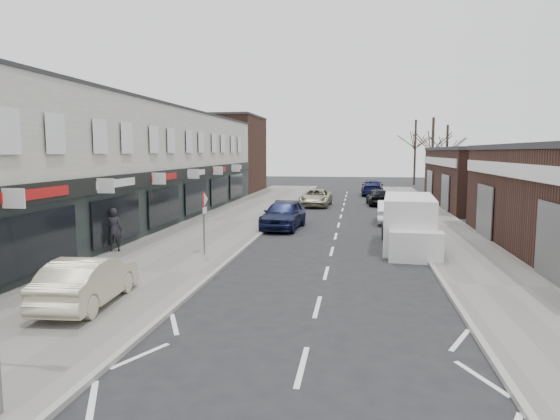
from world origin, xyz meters
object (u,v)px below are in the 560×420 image
at_px(parked_car_left_b, 281,214).
at_px(parked_car_right_c, 372,188).
at_px(warning_sign, 205,205).
at_px(parked_car_right_a, 390,212).
at_px(pedestrian, 114,230).
at_px(sedan_on_pavement, 88,280).
at_px(parked_car_left_c, 316,198).
at_px(parked_car_right_b, 378,197).
at_px(white_van, 409,224).
at_px(parked_car_left_a, 284,214).

bearing_deg(parked_car_left_b, parked_car_right_c, 77.61).
bearing_deg(warning_sign, parked_car_right_a, 54.24).
distance_m(pedestrian, parked_car_right_c, 33.15).
bearing_deg(parked_car_left_b, parked_car_right_a, 21.05).
relative_size(sedan_on_pavement, parked_car_right_c, 0.79).
height_order(pedestrian, parked_car_left_c, pedestrian).
bearing_deg(parked_car_right_b, warning_sign, 65.92).
bearing_deg(parked_car_left_c, parked_car_right_a, -56.59).
xyz_separation_m(white_van, parked_car_right_c, (-0.82, 27.84, -0.36)).
xyz_separation_m(white_van, parked_car_right_b, (-0.64, 18.48, -0.42)).
bearing_deg(parked_car_left_c, white_van, -69.48).
xyz_separation_m(warning_sign, white_van, (8.56, 3.16, -1.08)).
bearing_deg(parked_car_left_c, parked_car_left_a, -91.69).
bearing_deg(parked_car_right_a, sedan_on_pavement, 65.24).
bearing_deg(sedan_on_pavement, white_van, -138.39).
bearing_deg(pedestrian, parked_car_left_c, -124.13).
xyz_separation_m(parked_car_right_a, parked_car_right_b, (-0.31, 10.20, 0.00)).
xyz_separation_m(parked_car_left_a, parked_car_right_a, (6.12, 3.35, -0.12)).
bearing_deg(sedan_on_pavement, parked_car_left_b, -105.06).
xyz_separation_m(white_van, parked_car_left_b, (-6.80, 6.17, -0.45)).
height_order(parked_car_right_a, parked_car_right_b, parked_car_right_b).
xyz_separation_m(pedestrian, parked_car_left_c, (7.00, 20.17, -0.37)).
bearing_deg(parked_car_left_b, parked_car_right_b, 66.44).
xyz_separation_m(parked_car_left_a, parked_car_left_b, (-0.35, 1.24, -0.16)).
bearing_deg(warning_sign, white_van, 20.25).
height_order(sedan_on_pavement, parked_car_left_c, sedan_on_pavement).
bearing_deg(parked_car_left_b, white_van, -39.19).
bearing_deg(sedan_on_pavement, parked_car_right_a, -121.84).
relative_size(sedan_on_pavement, parked_car_left_b, 0.90).
bearing_deg(pedestrian, parked_car_left_b, -136.89).
bearing_deg(sedan_on_pavement, pedestrian, -73.05).
height_order(warning_sign, pedestrian, warning_sign).
distance_m(white_van, parked_car_left_c, 17.93).
distance_m(parked_car_left_a, parked_car_right_b, 14.75).
height_order(warning_sign, parked_car_left_a, warning_sign).
distance_m(warning_sign, sedan_on_pavement, 7.35).
bearing_deg(parked_car_left_b, warning_sign, -97.65).
bearing_deg(parked_car_left_c, pedestrian, -106.83).
bearing_deg(parked_car_right_a, white_van, 94.37).
distance_m(parked_car_left_c, parked_car_right_a, 10.21).
relative_size(parked_car_left_a, parked_car_right_a, 1.14).
distance_m(warning_sign, parked_car_right_a, 14.17).
bearing_deg(parked_car_right_a, parked_car_left_a, 30.82).
distance_m(pedestrian, parked_car_left_a, 10.16).
bearing_deg(parked_car_left_a, sedan_on_pavement, -97.42).
bearing_deg(parked_car_left_a, parked_car_right_c, 81.01).
height_order(sedan_on_pavement, pedestrian, pedestrian).
relative_size(parked_car_left_a, parked_car_left_c, 0.98).
height_order(pedestrian, parked_car_left_a, pedestrian).
relative_size(warning_sign, parked_car_right_a, 0.63).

